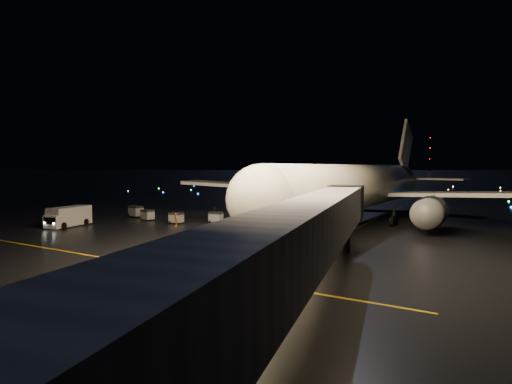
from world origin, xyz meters
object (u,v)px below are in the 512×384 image
Objects in this scene: belt_loader at (290,230)px; baggage_cart_3 at (136,211)px; airliner at (367,163)px; crew_a at (69,221)px; crew_c at (176,220)px; pushback_tug at (249,260)px; baggage_cart_0 at (216,217)px; service_truck at (70,216)px; crew_b at (49,221)px; baggage_cart_1 at (176,218)px; baggage_cart_2 at (148,215)px.

belt_loader is 3.15× the size of baggage_cart_3.
crew_a is (-35.04, -25.70, -8.19)m from airliner.
belt_loader is 34.00m from baggage_cart_3.
airliner reaches higher than crew_a.
crew_c is (-22.00, -18.21, -8.08)m from airliner.
pushback_tug is 2.18× the size of baggage_cart_0.
crew_c is at bearing 133.70° from pushback_tug.
service_truck reaches higher than crew_a.
belt_loader is 34.32m from crew_b.
belt_loader reaches higher than service_truck.
pushback_tug reaches higher than baggage_cart_1.
crew_b is 14.56m from baggage_cart_3.
service_truck reaches higher than baggage_cart_1.
baggage_cart_2 is (-29.82, 18.69, -0.15)m from pushback_tug.
baggage_cart_3 is at bearing 92.23° from crew_b.
service_truck is at bearing -141.11° from airliner.
service_truck is 4.10× the size of crew_c.
baggage_cart_1 is at bearing 7.79° from crew_a.
pushback_tug is at bearing 4.53° from crew_c.
baggage_cart_2 is at bearing -12.58° from baggage_cart_3.
pushback_tug is 2.48× the size of crew_a.
belt_loader is at bearing 88.53° from pushback_tug.
belt_loader is 0.91× the size of service_truck.
service_truck reaches higher than baggage_cart_3.
crew_a is 2.51m from crew_b.
baggage_cart_2 is (-30.30, -15.38, -8.19)m from airliner.
baggage_cart_3 is at bearing 158.31° from baggage_cart_1.
baggage_cart_2 is 4.96m from baggage_cart_3.
service_truck is at bearing 156.27° from pushback_tug.
airliner is 33.62× the size of baggage_cart_1.
crew_a is at bearing 156.48° from pushback_tug.
pushback_tug is (-0.48, -34.07, -8.04)m from airliner.
airliner reaches higher than baggage_cart_1.
baggage_cart_2 is (-10.88, -3.18, 0.03)m from baggage_cart_0.
service_truck is (-32.96, -2.83, -0.29)m from belt_loader.
baggage_cart_3 is (-4.58, 1.90, 0.12)m from baggage_cart_2.
airliner is 9.05× the size of belt_loader.
crew_c is 3.02m from baggage_cart_1.
pushback_tug is 2.16× the size of baggage_cart_1.
baggage_cart_1 is at bearing -143.54° from airliner.
crew_b is 0.99× the size of baggage_cart_1.
crew_a is 12.22m from baggage_cart_3.
crew_b is at bearing 160.39° from pushback_tug.
crew_a is 0.87× the size of baggage_cart_1.
crew_c is (-21.52, 15.85, -0.04)m from pushback_tug.
pushback_tug is at bearing -19.30° from baggage_cart_2.
baggage_cart_2 is (4.83, 10.17, -0.59)m from service_truck.
airliner is 32.69× the size of baggage_cart_2.
service_truck is at bearing -109.91° from crew_c.
crew_a is 11.36m from baggage_cart_2.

